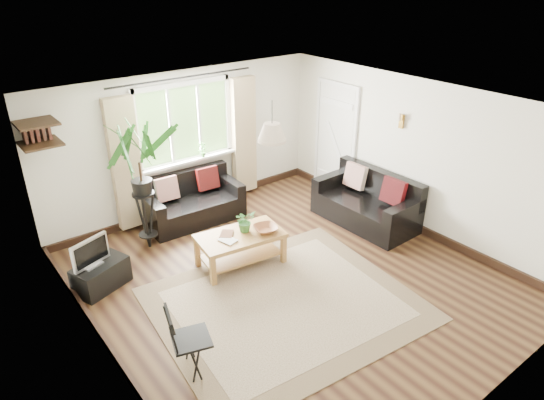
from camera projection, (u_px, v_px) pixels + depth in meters
floor at (290, 279)px, 6.65m from camera, size 5.50×5.50×0.00m
ceiling at (293, 107)px, 5.59m from camera, size 5.50×5.50×0.00m
wall_back at (185, 143)px, 8.07m from camera, size 5.00×0.02×2.40m
wall_front at (497, 311)px, 4.17m from camera, size 5.00×0.02×2.40m
wall_left at (96, 270)px, 4.74m from camera, size 0.02×5.50×2.40m
wall_right at (415, 157)px, 7.50m from camera, size 0.02×5.50×2.40m
rug at (285, 304)px, 6.15m from camera, size 3.38×2.98×0.02m
window at (185, 123)px, 7.88m from camera, size 2.50×0.16×2.16m
door at (335, 141)px, 8.78m from camera, size 0.06×0.96×2.06m
corner_shelf at (38, 133)px, 6.34m from camera, size 0.50×0.50×0.34m
pendant_lamp at (272, 128)px, 6.03m from camera, size 0.36×0.36×0.54m
wall_sconce at (401, 119)px, 7.44m from camera, size 0.12×0.12×0.28m
sofa_back at (193, 200)px, 8.01m from camera, size 1.63×0.88×0.75m
sofa_right at (366, 200)px, 7.93m from camera, size 1.72×0.88×0.80m
coffee_table at (241, 249)px, 6.87m from camera, size 1.27×0.81×0.49m
table_plant at (245, 221)px, 6.79m from camera, size 0.29×0.25×0.32m
bowl at (266, 229)px, 6.82m from camera, size 0.40×0.40×0.08m
book_a at (223, 243)px, 6.54m from camera, size 0.23×0.27×0.02m
book_b at (221, 234)px, 6.76m from camera, size 0.28×0.29×0.02m
tv_stand at (101, 275)px, 6.39m from camera, size 0.79×0.60×0.37m
tv at (90, 252)px, 6.18m from camera, size 0.56×0.35×0.41m
palm_stand at (142, 188)px, 6.97m from camera, size 0.96×0.96×1.96m
folding_chair at (191, 340)px, 4.99m from camera, size 0.53×0.53×0.81m
sill_plant at (203, 149)px, 8.18m from camera, size 0.14×0.10×0.27m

